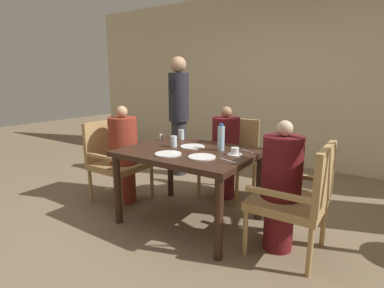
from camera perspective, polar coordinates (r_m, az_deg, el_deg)
name	(u,v)px	position (r m, az deg, el deg)	size (l,w,h in m)	color
ground_plane	(189,220)	(3.14, -0.50, -14.34)	(16.00, 16.00, 0.00)	#7A664C
wall_back	(279,79)	(5.15, 16.20, 11.78)	(8.00, 0.06, 2.80)	beige
dining_table	(189,159)	(2.91, -0.53, -2.91)	(1.25, 0.96, 0.74)	#331E14
chair_left_side	(115,157)	(3.62, -14.42, -2.50)	(0.56, 0.56, 0.92)	#A88451
diner_in_left_chair	(124,154)	(3.49, -12.86, -1.79)	(0.32, 0.32, 1.12)	maroon
chair_far_side	(231,154)	(3.70, 7.40, -1.86)	(0.56, 0.56, 0.92)	#A88451
diner_in_far_chair	(225,152)	(3.56, 6.38, -1.45)	(0.32, 0.32, 1.10)	#5B1419
chair_right_side	(299,195)	(2.54, 19.69, -9.21)	(0.56, 0.56, 0.92)	#A88451
diner_in_right_chair	(281,185)	(2.56, 16.59, -7.52)	(0.32, 0.32, 1.09)	#5B1419
standing_host	(179,113)	(4.37, -2.53, 5.93)	(0.29, 0.33, 1.71)	#2D2D33
plate_main_left	(193,147)	(3.00, 0.11, -0.50)	(0.24, 0.24, 0.01)	white
plate_main_right	(202,157)	(2.60, 1.89, -2.49)	(0.24, 0.24, 0.01)	white
plate_dessert_center	(168,154)	(2.72, -4.58, -1.90)	(0.24, 0.24, 0.01)	white
teacup_with_saucer	(235,152)	(2.72, 8.15, -1.51)	(0.14, 0.14, 0.07)	white
water_bottle	(221,138)	(2.85, 5.56, 1.15)	(0.07, 0.07, 0.26)	#A3C6DB
glass_tall_near	(174,141)	(3.01, -3.51, 0.49)	(0.07, 0.07, 0.11)	silver
glass_tall_mid	(181,135)	(3.37, -2.06, 1.80)	(0.07, 0.07, 0.11)	silver
salt_shaker	(161,137)	(3.37, -6.00, 1.35)	(0.03, 0.03, 0.07)	white
pepper_shaker	(163,137)	(3.35, -5.48, 1.25)	(0.03, 0.03, 0.06)	#4C3D2D
fork_beside_plate	(249,152)	(2.86, 10.75, -1.43)	(0.17, 0.10, 0.00)	silver
knife_beside_plate	(229,161)	(2.51, 7.08, -3.22)	(0.19, 0.07, 0.00)	silver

